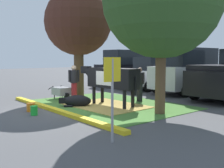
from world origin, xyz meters
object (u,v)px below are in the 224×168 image
(calf_lying, at_px, (77,101))
(person_handler, at_px, (140,84))
(shade_tree_left, at_px, (78,22))
(cow_holstein, at_px, (111,78))
(parking_sign, at_px, (112,83))
(suv_black, at_px, (128,68))
(suv_dark_grey, at_px, (188,71))
(wheelbarrow, at_px, (62,91))
(bucket_orange, at_px, (31,107))
(sedan_red, at_px, (154,74))
(bucket_green, at_px, (34,110))
(person_visitor_near, at_px, (74,82))

(calf_lying, xyz_separation_m, person_handler, (0.71, 2.89, 0.58))
(shade_tree_left, xyz_separation_m, cow_holstein, (2.93, -0.33, -2.56))
(parking_sign, distance_m, suv_black, 13.08)
(calf_lying, xyz_separation_m, suv_black, (-4.90, 7.38, 1.03))
(suv_dark_grey, bearing_deg, suv_black, 176.98)
(parking_sign, bearing_deg, cow_holstein, 141.17)
(person_handler, bearing_deg, shade_tree_left, -154.95)
(parking_sign, bearing_deg, wheelbarrow, 160.82)
(bucket_orange, distance_m, sedan_red, 9.13)
(wheelbarrow, relative_size, suv_black, 0.34)
(bucket_green, bearing_deg, cow_holstein, 84.22)
(wheelbarrow, bearing_deg, parking_sign, -19.18)
(wheelbarrow, height_order, suv_black, suv_black)
(bucket_green, relative_size, suv_black, 0.07)
(calf_lying, bearing_deg, sedan_red, 107.08)
(person_handler, bearing_deg, suv_dark_grey, 94.75)
(wheelbarrow, xyz_separation_m, suv_dark_grey, (2.44, 6.63, 0.88))
(person_visitor_near, distance_m, suv_dark_grey, 6.62)
(shade_tree_left, relative_size, wheelbarrow, 3.39)
(calf_lying, bearing_deg, bucket_orange, -99.55)
(suv_black, bearing_deg, bucket_green, -60.47)
(sedan_red, bearing_deg, bucket_orange, -78.07)
(wheelbarrow, relative_size, parking_sign, 0.80)
(shade_tree_left, relative_size, suv_black, 1.16)
(wheelbarrow, height_order, bucket_orange, wheelbarrow)
(bucket_green, xyz_separation_m, sedan_red, (-2.58, 9.08, 0.81))
(person_handler, xyz_separation_m, suv_dark_grey, (-0.35, 4.22, 0.45))
(wheelbarrow, distance_m, bucket_orange, 2.90)
(bucket_orange, bearing_deg, calf_lying, 80.45)
(calf_lying, xyz_separation_m, parking_sign, (4.43, -1.79, 1.17))
(person_handler, height_order, bucket_orange, person_handler)
(calf_lying, height_order, bucket_green, calf_lying)
(parking_sign, relative_size, bucket_green, 6.03)
(calf_lying, distance_m, suv_black, 8.92)
(bucket_green, bearing_deg, suv_dark_grey, 90.27)
(shade_tree_left, height_order, suv_black, shade_tree_left)
(bucket_green, bearing_deg, person_handler, 86.39)
(wheelbarrow, relative_size, bucket_green, 4.82)
(wheelbarrow, height_order, suv_dark_grey, suv_dark_grey)
(cow_holstein, xyz_separation_m, bucket_green, (-0.32, -3.17, -0.98))
(shade_tree_left, bearing_deg, sedan_red, 89.78)
(bucket_green, bearing_deg, suv_black, 119.53)
(suv_dark_grey, bearing_deg, shade_tree_left, -114.68)
(cow_holstein, height_order, bucket_orange, cow_holstein)
(person_visitor_near, height_order, parking_sign, parking_sign)
(parking_sign, xyz_separation_m, suv_dark_grey, (-4.07, 8.89, -0.14))
(person_visitor_near, bearing_deg, person_handler, 46.32)
(shade_tree_left, relative_size, bucket_green, 16.34)
(calf_lying, relative_size, suv_black, 0.26)
(bucket_green, height_order, sedan_red, sedan_red)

